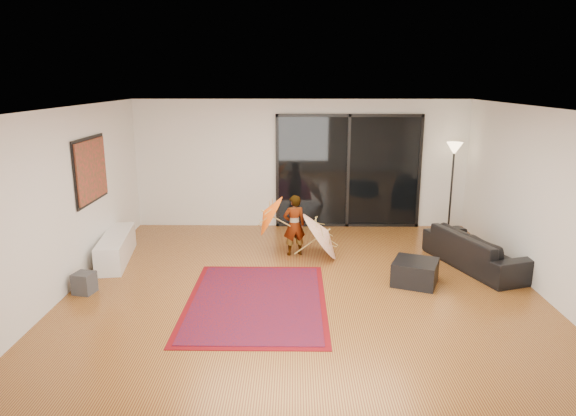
{
  "coord_description": "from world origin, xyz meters",
  "views": [
    {
      "loc": [
        -0.14,
        -7.24,
        3.09
      ],
      "look_at": [
        -0.24,
        0.68,
        1.1
      ],
      "focal_mm": 32.0,
      "sensor_mm": 36.0,
      "label": 1
    }
  ],
  "objects_px": {
    "ottoman": "(415,272)",
    "child": "(294,225)",
    "sofa": "(477,250)",
    "media_console": "(116,248)"
  },
  "relations": [
    {
      "from": "ottoman",
      "to": "child",
      "type": "xyz_separation_m",
      "value": [
        -1.88,
        1.34,
        0.37
      ]
    },
    {
      "from": "sofa",
      "to": "media_console",
      "type": "bearing_deg",
      "value": 68.61
    },
    {
      "from": "ottoman",
      "to": "sofa",
      "type": "bearing_deg",
      "value": 32.04
    },
    {
      "from": "sofa",
      "to": "child",
      "type": "height_order",
      "value": "child"
    },
    {
      "from": "sofa",
      "to": "ottoman",
      "type": "distance_m",
      "value": 1.43
    },
    {
      "from": "media_console",
      "to": "ottoman",
      "type": "relative_size",
      "value": 2.59
    },
    {
      "from": "media_console",
      "to": "ottoman",
      "type": "bearing_deg",
      "value": -19.89
    },
    {
      "from": "media_console",
      "to": "child",
      "type": "bearing_deg",
      "value": -2.32
    },
    {
      "from": "sofa",
      "to": "ottoman",
      "type": "xyz_separation_m",
      "value": [
        -1.21,
        -0.76,
        -0.11
      ]
    },
    {
      "from": "sofa",
      "to": "child",
      "type": "relative_size",
      "value": 1.85
    }
  ]
}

